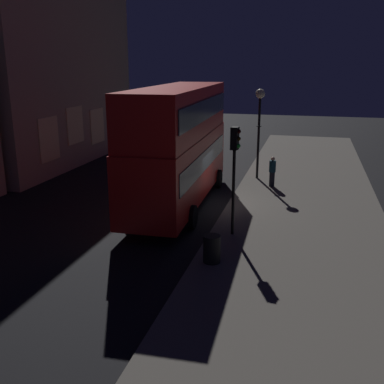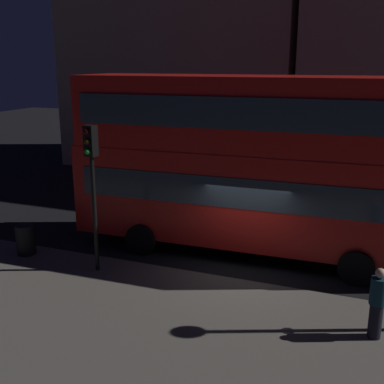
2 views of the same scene
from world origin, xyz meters
The scene contains 8 objects.
ground_plane centered at (0.00, 0.00, 0.00)m, with size 80.00×80.00×0.00m, color black.
sidewalk_slab centered at (0.00, -4.25, 0.06)m, with size 44.00×7.05×0.12m, color #5B564F.
building_plain_facade centered at (7.26, 15.27, 7.47)m, with size 15.54×10.18×14.93m.
double_decker_bus centered at (-0.52, 1.55, 3.11)m, with size 10.83×3.14×5.58m.
traffic_light_near_kerb centered at (-3.92, -1.64, 3.14)m, with size 0.36×0.38×4.21m.
street_lamp centered at (5.36, -1.48, 3.98)m, with size 0.53×0.53×5.10m.
pedestrian centered at (3.68, -2.48, 0.96)m, with size 0.36×0.36×1.64m.
litter_bin centered at (-6.66, -1.40, 0.59)m, with size 0.59×0.59×0.95m, color black.
Camera 1 is at (-20.48, -4.33, 6.63)m, focal length 42.43 mm.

